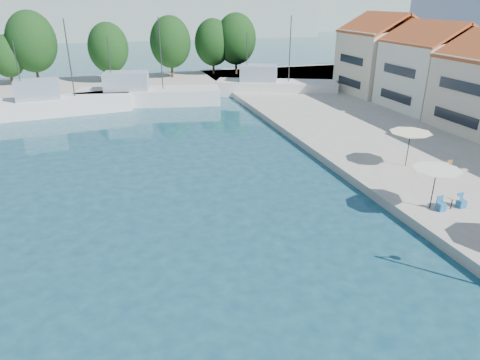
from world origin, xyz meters
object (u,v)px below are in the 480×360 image
object	(u,v)px
trawler_04	(273,87)
trawler_03	(146,95)
umbrella_cream	(410,136)
trawler_02	(58,104)
umbrella_white	(436,173)

from	to	relation	value
trawler_04	trawler_03	bearing A→B (deg)	-154.80
trawler_03	umbrella_cream	bearing A→B (deg)	-50.47
trawler_02	trawler_03	distance (m)	9.81
umbrella_cream	umbrella_white	bearing A→B (deg)	-115.52
umbrella_white	umbrella_cream	distance (m)	6.82
umbrella_cream	trawler_04	bearing A→B (deg)	88.33
trawler_03	trawler_04	world-z (taller)	same
trawler_04	umbrella_cream	world-z (taller)	trawler_04
trawler_02	trawler_03	size ratio (longest dim) A/B	0.86
trawler_04	umbrella_white	size ratio (longest dim) A/B	5.94
umbrella_white	trawler_04	bearing A→B (deg)	83.80
trawler_04	trawler_02	bearing A→B (deg)	-151.31
trawler_03	umbrella_white	world-z (taller)	trawler_03
umbrella_white	trawler_02	bearing A→B (deg)	124.80
trawler_03	trawler_02	bearing A→B (deg)	-158.28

